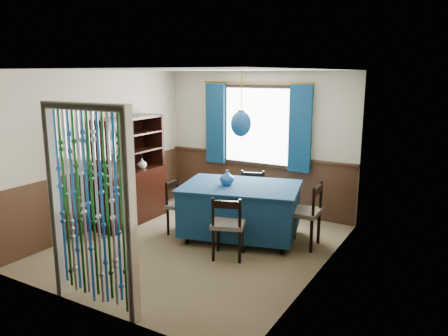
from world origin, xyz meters
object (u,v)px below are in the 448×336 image
Objects in this scene: vase_table at (227,178)px; chair_right at (305,213)px; sideboard at (130,187)px; vase_sideboard at (142,163)px; pendant_lamp at (241,124)px; dining_table at (240,208)px; chair_far at (252,197)px; chair_left at (180,205)px; bowl_shelf at (117,153)px; chair_near at (228,225)px.

chair_right is at bearing 13.45° from vase_table.
sideboard reaches higher than vase_sideboard.
pendant_lamp reaches higher than vase_sideboard.
sideboard is at bearing 95.78° from chair_right.
vase_table is (-0.19, -0.08, 0.46)m from dining_table.
chair_right is at bearing -3.15° from dining_table.
chair_far is 1.45m from pendant_lamp.
pendant_lamp reaches higher than vase_table.
dining_table is 1.27m from pendant_lamp.
chair_left is at bearing -165.32° from vase_table.
vase_sideboard is (-1.70, 0.08, 0.05)m from vase_table.
sideboard is at bearing -103.15° from vase_sideboard.
bowl_shelf reaches higher than chair_left.
chair_near is 2.23m from bowl_shelf.
chair_left is (-1.12, 0.46, -0.02)m from chair_near.
vase_table is (-1.14, -0.27, 0.43)m from chair_right.
bowl_shelf reaches higher than chair_far.
chair_right is (1.87, 0.46, 0.05)m from chair_left.
pendant_lamp is (-0.95, -0.19, 1.24)m from chair_right.
vase_table reaches higher than dining_table.
bowl_shelf is at bearing -177.37° from dining_table.
sideboard reaches higher than vase_table.
bowl_shelf is (-1.70, -0.51, 0.30)m from vase_table.
dining_table is 2.12m from bowl_shelf.
chair_left is 1.29m from bowl_shelf.
sideboard is at bearing 5.79° from chair_far.
vase_sideboard is at bearing -179.93° from pendant_lamp.
bowl_shelf is (-2.09, 0.14, 0.76)m from chair_near.
chair_far is at bearing 63.35° from chair_right.
dining_table is 9.51× the size of vase_table.
chair_right is at bearing 11.50° from pendant_lamp.
pendant_lamp is at bearing -78.08° from dining_table.
chair_right is at bearing 134.86° from chair_far.
bowl_shelf reaches higher than dining_table.
sideboard is at bearing 172.95° from dining_table.
dining_table is at bearing 6.91° from sideboard.
chair_right reaches higher than chair_near.
chair_far is 4.59× the size of vase_sideboard.
chair_left is 1.14m from vase_sideboard.
sideboard is 0.45m from vase_sideboard.
vase_sideboard reaches higher than chair_far.
vase_sideboard is at bearing 76.17° from sideboard.
chair_right is (1.10, -0.48, 0.04)m from chair_far.
bowl_shelf is (0.06, -0.33, 0.62)m from sideboard.
chair_near is 1.21m from chair_left.
sideboard reaches higher than chair_right.
bowl_shelf is at bearing 102.27° from chair_right.
vase_table is at bearing -2.59° from vase_sideboard.
dining_table is at bearing 116.57° from pendant_lamp.
chair_far is at bearing 35.92° from bowl_shelf.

